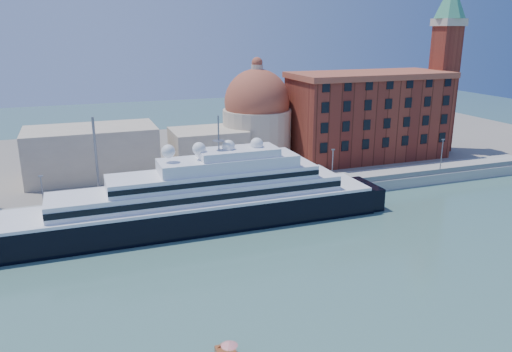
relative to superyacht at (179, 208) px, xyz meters
name	(u,v)px	position (x,y,z in m)	size (l,w,h in m)	color
ground	(254,278)	(6.43, -23.00, -4.26)	(400.00, 400.00, 0.00)	#3A655D
quay	(199,201)	(6.43, 11.00, -3.01)	(180.00, 10.00, 2.50)	gray
land	(164,157)	(6.43, 52.00, -3.26)	(260.00, 72.00, 2.00)	slate
quay_fence	(204,199)	(6.43, 6.50, -1.16)	(180.00, 0.10, 1.20)	slate
superyacht	(179,208)	(0.00, 0.00, 0.00)	(82.63, 11.46, 24.69)	black
warehouse	(368,115)	(58.43, 29.00, 9.53)	(43.00, 19.00, 23.25)	maroon
campanile	(445,57)	(82.43, 29.00, 24.49)	(8.40, 8.40, 47.00)	maroon
church	(200,133)	(12.82, 34.72, 6.65)	(66.00, 18.00, 25.50)	beige
lamp_posts	(137,169)	(-6.24, 9.27, 5.58)	(120.80, 2.40, 18.00)	slate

